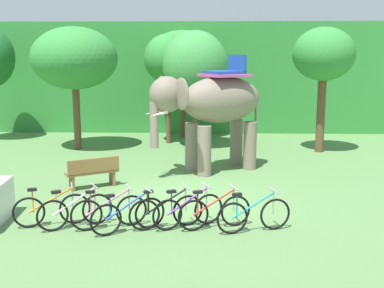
{
  "coord_description": "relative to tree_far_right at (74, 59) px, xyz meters",
  "views": [
    {
      "loc": [
        0.65,
        -12.47,
        3.84
      ],
      "look_at": [
        0.22,
        1.0,
        1.3
      ],
      "focal_mm": 45.35,
      "sensor_mm": 36.0,
      "label": 1
    }
  ],
  "objects": [
    {
      "name": "ground_plane",
      "position": [
        4.6,
        -6.7,
        -3.62
      ],
      "size": [
        80.0,
        80.0,
        0.0
      ],
      "primitive_type": "plane",
      "color": "#567F47"
    },
    {
      "name": "foliage_hedge",
      "position": [
        4.6,
        7.06,
        -0.97
      ],
      "size": [
        36.0,
        6.0,
        5.3
      ],
      "primitive_type": "cube",
      "color": "#338438",
      "rests_on": "ground"
    },
    {
      "name": "tree_far_right",
      "position": [
        0.0,
        0.0,
        0.0
      ],
      "size": [
        3.39,
        3.39,
        4.87
      ],
      "color": "brown",
      "rests_on": "ground"
    },
    {
      "name": "tree_center_right",
      "position": [
        3.57,
        1.43,
        -0.04
      ],
      "size": [
        2.02,
        2.02,
        4.64
      ],
      "color": "brown",
      "rests_on": "ground"
    },
    {
      "name": "tree_center",
      "position": [
        4.13,
        2.9,
        0.18
      ],
      "size": [
        3.07,
        3.07,
        4.85
      ],
      "color": "brown",
      "rests_on": "ground"
    },
    {
      "name": "tree_far_left",
      "position": [
        4.75,
        0.47,
        -0.31
      ],
      "size": [
        2.64,
        2.64,
        4.73
      ],
      "color": "brown",
      "rests_on": "ground"
    },
    {
      "name": "tree_right",
      "position": [
        9.67,
        -0.26,
        0.12
      ],
      "size": [
        2.37,
        2.37,
        4.82
      ],
      "color": "brown",
      "rests_on": "ground"
    },
    {
      "name": "elephant",
      "position": [
        5.42,
        -3.62,
        -1.42
      ],
      "size": [
        4.02,
        3.29,
        3.78
      ],
      "color": "gray",
      "rests_on": "ground"
    },
    {
      "name": "bike_orange",
      "position": [
        1.77,
        -8.88,
        -3.23
      ],
      "size": [
        1.65,
        0.67,
        0.92
      ],
      "color": "black",
      "rests_on": "ground"
    },
    {
      "name": "bike_white",
      "position": [
        2.32,
        -8.97,
        -3.23
      ],
      "size": [
        1.51,
        0.9,
        0.92
      ],
      "color": "black",
      "rests_on": "ground"
    },
    {
      "name": "bike_pink",
      "position": [
        3.08,
        -8.99,
        -3.23
      ],
      "size": [
        1.61,
        0.75,
        0.92
      ],
      "color": "black",
      "rests_on": "ground"
    },
    {
      "name": "bike_blue",
      "position": [
        3.54,
        -9.22,
        -3.23
      ],
      "size": [
        1.52,
        0.89,
        0.92
      ],
      "color": "black",
      "rests_on": "ground"
    },
    {
      "name": "bike_black",
      "position": [
        4.35,
        -8.94,
        -3.23
      ],
      "size": [
        1.62,
        0.73,
        0.92
      ],
      "color": "black",
      "rests_on": "ground"
    },
    {
      "name": "bike_purple",
      "position": [
        4.83,
        -8.87,
        -3.23
      ],
      "size": [
        1.56,
        0.84,
        0.92
      ],
      "color": "black",
      "rests_on": "ground"
    },
    {
      "name": "bike_red",
      "position": [
        5.42,
        -8.93,
        -3.23
      ],
      "size": [
        1.62,
        0.73,
        0.92
      ],
      "color": "black",
      "rests_on": "ground"
    },
    {
      "name": "bike_teal",
      "position": [
        6.27,
        -9.11,
        -3.23
      ],
      "size": [
        1.65,
        0.67,
        0.92
      ],
      "color": "black",
      "rests_on": "ground"
    },
    {
      "name": "wooden_bench",
      "position": [
        1.96,
        -5.74,
        -3.14
      ],
      "size": [
        1.5,
        1.12,
        0.89
      ],
      "color": "brown",
      "rests_on": "ground"
    }
  ]
}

